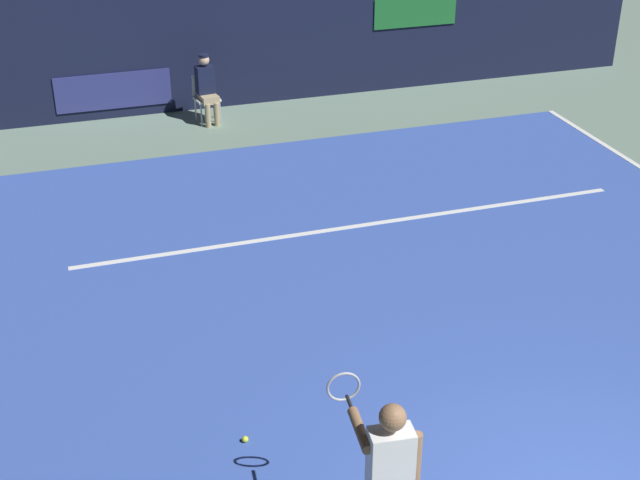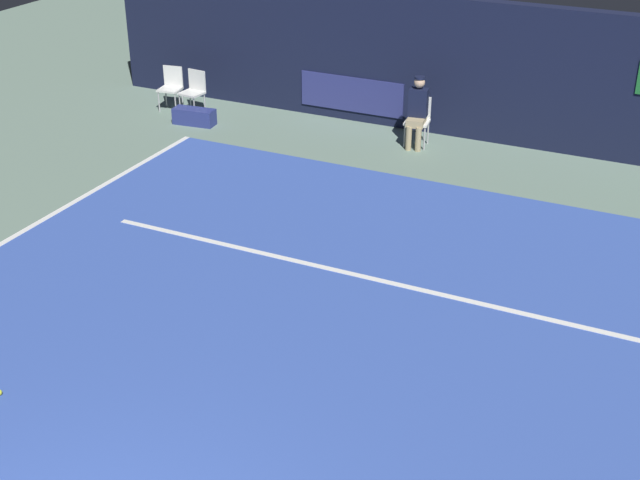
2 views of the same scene
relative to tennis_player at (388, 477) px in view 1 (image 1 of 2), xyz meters
The scene contains 7 objects.
ground_plane 4.70m from the tennis_player, 64.78° to the left, with size 32.83×32.83×0.00m, color slate.
court_surface 4.70m from the tennis_player, 64.78° to the left, with size 10.78×10.92×0.01m, color #3856B2.
line_service 6.45m from the tennis_player, 72.12° to the left, with size 8.41×0.10×0.01m, color white.
back_wall 12.20m from the tennis_player, 80.78° to the left, with size 16.58×0.33×2.60m.
tennis_player is the anchor object (origin of this frame).
line_judge_on_chair 11.13m from the tennis_player, 86.28° to the left, with size 0.49×0.57×1.32m.
tennis_ball 2.25m from the tennis_player, 112.34° to the left, with size 0.07×0.07×0.07m, color #CCE033.
Camera 1 is at (-4.17, -4.77, 6.09)m, focal length 50.38 mm.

